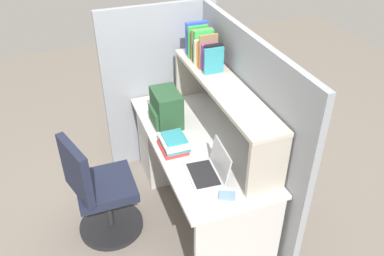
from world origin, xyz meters
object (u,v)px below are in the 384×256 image
at_px(backpack, 166,108).
at_px(tissue_box, 159,101).
at_px(computer_mouse, 227,196).
at_px(paper_cup, 172,94).
at_px(office_chair, 100,195).
at_px(laptop, 210,169).

distance_m(backpack, tissue_box, 0.31).
bearing_deg(computer_mouse, paper_cup, -154.87).
bearing_deg(backpack, tissue_box, 175.31).
bearing_deg(office_chair, tissue_box, -66.49).
bearing_deg(paper_cup, backpack, -24.58).
bearing_deg(backpack, paper_cup, 155.42).
bearing_deg(tissue_box, paper_cup, 129.09).
height_order(tissue_box, office_chair, office_chair).
xyz_separation_m(backpack, paper_cup, (-0.37, 0.17, -0.10)).
distance_m(computer_mouse, paper_cup, 1.34).
relative_size(backpack, computer_mouse, 2.88).
height_order(backpack, paper_cup, backpack).
height_order(laptop, computer_mouse, laptop).
height_order(laptop, backpack, backpack).
distance_m(laptop, office_chair, 0.94).
distance_m(tissue_box, office_chair, 0.97).
bearing_deg(computer_mouse, tissue_box, -148.48).
height_order(computer_mouse, paper_cup, paper_cup).
relative_size(tissue_box, office_chair, 0.24).
height_order(laptop, tissue_box, laptop).
bearing_deg(laptop, computer_mouse, 3.94).
bearing_deg(laptop, tissue_box, -176.24).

